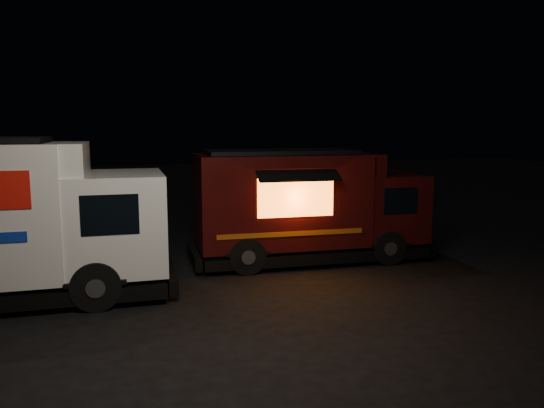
{
  "coord_description": "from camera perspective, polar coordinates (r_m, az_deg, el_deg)",
  "views": [
    {
      "loc": [
        -1.92,
        -10.56,
        3.52
      ],
      "look_at": [
        1.75,
        2.0,
        1.61
      ],
      "focal_mm": 35.0,
      "sensor_mm": 36.0,
      "label": 1
    }
  ],
  "objects": [
    {
      "name": "ground",
      "position": [
        11.29,
        -5.78,
        -9.91
      ],
      "size": [
        80.0,
        80.0,
        0.0
      ],
      "primitive_type": "plane",
      "color": "black",
      "rests_on": "ground"
    },
    {
      "name": "red_truck",
      "position": [
        14.05,
        4.1,
        -0.12
      ],
      "size": [
        6.4,
        2.58,
        2.94
      ],
      "primitive_type": null,
      "rotation": [
        0.0,
        0.0,
        -0.04
      ],
      "color": "#33090C",
      "rests_on": "ground"
    }
  ]
}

